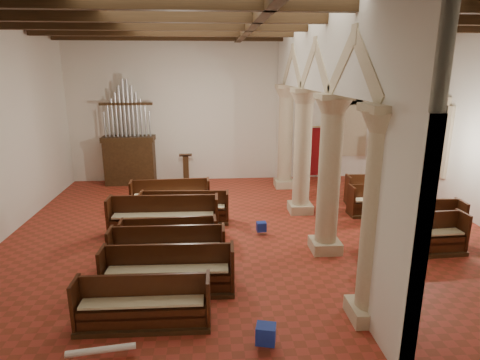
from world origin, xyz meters
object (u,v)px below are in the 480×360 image
pipe_organ (129,151)px  processional_banner (375,167)px  lectern (186,170)px  aisle_pew_0 (427,240)px  nave_pew_0 (144,311)px

pipe_organ → processional_banner: (10.07, -0.97, -0.61)m
pipe_organ → lectern: bearing=-0.3°
processional_banner → aisle_pew_0: bearing=-98.4°
nave_pew_0 → aisle_pew_0: aisle_pew_0 is taller
pipe_organ → aisle_pew_0: bearing=-39.4°
lectern → aisle_pew_0: lectern is taller
lectern → nave_pew_0: (-0.24, -9.91, -0.21)m
pipe_organ → aisle_pew_0: pipe_organ is taller
pipe_organ → aisle_pew_0: size_ratio=2.24×
lectern → nave_pew_0: bearing=-95.6°
lectern → aisle_pew_0: bearing=-52.0°
processional_banner → nave_pew_0: (-8.03, -8.95, -0.44)m
nave_pew_0 → aisle_pew_0: size_ratio=1.26×
lectern → aisle_pew_0: 9.85m
aisle_pew_0 → pipe_organ: bearing=138.0°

